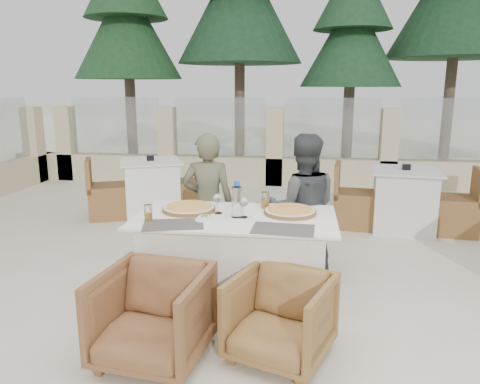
# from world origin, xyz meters

# --- Properties ---
(ground) EXTENTS (80.00, 80.00, 0.00)m
(ground) POSITION_xyz_m (0.00, 0.00, 0.00)
(ground) COLOR beige
(ground) RESTS_ON ground
(sand_patch) EXTENTS (30.00, 16.00, 0.01)m
(sand_patch) POSITION_xyz_m (0.00, 14.00, 0.01)
(sand_patch) COLOR #F9EDCC
(sand_patch) RESTS_ON ground
(perimeter_wall_far) EXTENTS (10.00, 0.34, 1.60)m
(perimeter_wall_far) POSITION_xyz_m (0.00, 4.80, 0.80)
(perimeter_wall_far) COLOR beige
(perimeter_wall_far) RESTS_ON ground
(pine_far_left) EXTENTS (2.42, 2.42, 5.50)m
(pine_far_left) POSITION_xyz_m (-3.50, 7.00, 2.75)
(pine_far_left) COLOR #1D4523
(pine_far_left) RESTS_ON ground
(pine_mid_left) EXTENTS (2.86, 2.86, 6.50)m
(pine_mid_left) POSITION_xyz_m (-1.00, 7.50, 3.25)
(pine_mid_left) COLOR #1A3F23
(pine_mid_left) RESTS_ON ground
(pine_centre) EXTENTS (2.20, 2.20, 5.00)m
(pine_centre) POSITION_xyz_m (1.50, 7.20, 2.50)
(pine_centre) COLOR #1D4526
(pine_centre) RESTS_ON ground
(pine_mid_right) EXTENTS (2.99, 2.99, 6.80)m
(pine_mid_right) POSITION_xyz_m (3.80, 7.80, 3.40)
(pine_mid_right) COLOR #1A3F22
(pine_mid_right) RESTS_ON ground
(dining_table) EXTENTS (1.60, 0.90, 0.77)m
(dining_table) POSITION_xyz_m (-0.03, -0.09, 0.39)
(dining_table) COLOR white
(dining_table) RESTS_ON ground
(placemat_near_left) EXTENTS (0.51, 0.39, 0.00)m
(placemat_near_left) POSITION_xyz_m (-0.45, -0.38, 0.77)
(placemat_near_left) COLOR #4F4B43
(placemat_near_left) RESTS_ON dining_table
(placemat_near_right) EXTENTS (0.47, 0.32, 0.00)m
(placemat_near_right) POSITION_xyz_m (0.37, -0.39, 0.77)
(placemat_near_right) COLOR #524B46
(placemat_near_right) RESTS_ON dining_table
(pizza_left) EXTENTS (0.55, 0.55, 0.06)m
(pizza_left) POSITION_xyz_m (-0.43, 0.02, 0.80)
(pizza_left) COLOR orange
(pizza_left) RESTS_ON dining_table
(pizza_right) EXTENTS (0.46, 0.46, 0.06)m
(pizza_right) POSITION_xyz_m (0.40, 0.04, 0.80)
(pizza_right) COLOR #C7551B
(pizza_right) RESTS_ON dining_table
(water_bottle) EXTENTS (0.09, 0.09, 0.29)m
(water_bottle) POSITION_xyz_m (-0.01, -0.12, 0.92)
(water_bottle) COLOR silver
(water_bottle) RESTS_ON dining_table
(wine_glass_centre) EXTENTS (0.10, 0.10, 0.18)m
(wine_glass_centre) POSITION_xyz_m (-0.18, -0.03, 0.86)
(wine_glass_centre) COLOR white
(wine_glass_centre) RESTS_ON dining_table
(wine_glass_near) EXTENTS (0.09, 0.09, 0.18)m
(wine_glass_near) POSITION_xyz_m (0.05, -0.12, 0.86)
(wine_glass_near) COLOR silver
(wine_glass_near) RESTS_ON dining_table
(beer_glass_left) EXTENTS (0.07, 0.07, 0.13)m
(beer_glass_left) POSITION_xyz_m (-0.67, -0.30, 0.83)
(beer_glass_left) COLOR gold
(beer_glass_left) RESTS_ON dining_table
(beer_glass_right) EXTENTS (0.08, 0.08, 0.14)m
(beer_glass_right) POSITION_xyz_m (0.19, 0.19, 0.84)
(beer_glass_right) COLOR orange
(beer_glass_right) RESTS_ON dining_table
(olive_dish) EXTENTS (0.14, 0.14, 0.04)m
(olive_dish) POSITION_xyz_m (-0.24, -0.24, 0.79)
(olive_dish) COLOR white
(olive_dish) RESTS_ON dining_table
(armchair_far_left) EXTENTS (0.85, 0.86, 0.64)m
(armchair_far_left) POSITION_xyz_m (-0.34, 0.79, 0.32)
(armchair_far_left) COLOR olive
(armchair_far_left) RESTS_ON ground
(armchair_far_right) EXTENTS (0.64, 0.65, 0.54)m
(armchair_far_right) POSITION_xyz_m (0.36, 0.89, 0.27)
(armchair_far_right) COLOR olive
(armchair_far_right) RESTS_ON ground
(armchair_near_left) EXTENTS (0.76, 0.78, 0.63)m
(armchair_near_left) POSITION_xyz_m (-0.45, -0.95, 0.32)
(armchair_near_left) COLOR brown
(armchair_near_left) RESTS_ON ground
(armchair_near_right) EXTENTS (0.80, 0.81, 0.58)m
(armchair_near_right) POSITION_xyz_m (0.38, -0.81, 0.29)
(armchair_near_right) COLOR olive
(armchair_near_right) RESTS_ON ground
(diner_left) EXTENTS (0.52, 0.36, 1.36)m
(diner_left) POSITION_xyz_m (-0.39, 0.61, 0.68)
(diner_left) COLOR #55563E
(diner_left) RESTS_ON ground
(diner_right) EXTENTS (0.71, 0.57, 1.38)m
(diner_right) POSITION_xyz_m (0.51, 0.51, 0.69)
(diner_right) COLOR #3D3F42
(diner_right) RESTS_ON ground
(bg_table_a) EXTENTS (1.83, 1.38, 0.77)m
(bg_table_a) POSITION_xyz_m (-1.59, 2.53, 0.39)
(bg_table_a) COLOR white
(bg_table_a) RESTS_ON ground
(bg_table_b) EXTENTS (1.72, 1.00, 0.77)m
(bg_table_b) POSITION_xyz_m (1.77, 2.25, 0.39)
(bg_table_b) COLOR silver
(bg_table_b) RESTS_ON ground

